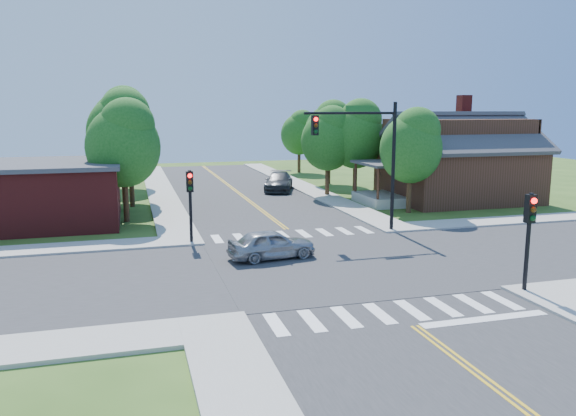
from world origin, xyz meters
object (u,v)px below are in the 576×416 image
object	(u,v)px
house_ne	(457,156)
car_dgrey	(279,182)
signal_pole_se	(530,224)
signal_mast_ne	(366,146)
signal_pole_nw	(190,193)
car_silver	(272,245)

from	to	relation	value
house_ne	car_dgrey	distance (m)	14.46
signal_pole_se	car_dgrey	xyz separation A→B (m)	(-2.10, 28.09, -1.90)
signal_mast_ne	car_dgrey	xyz separation A→B (m)	(-0.41, 16.88, -4.09)
signal_pole_nw	signal_pole_se	bearing A→B (deg)	-45.00
signal_pole_nw	car_dgrey	bearing A→B (deg)	61.69
signal_mast_ne	signal_pole_se	xyz separation A→B (m)	(1.69, -11.21, -2.19)
signal_mast_ne	car_dgrey	bearing A→B (deg)	91.40
house_ne	signal_mast_ne	bearing A→B (deg)	-142.32
signal_mast_ne	signal_pole_se	size ratio (longest dim) A/B	1.89
house_ne	car_dgrey	size ratio (longest dim) A/B	2.30
signal_pole_nw	house_ne	bearing A→B (deg)	22.69
signal_pole_nw	car_silver	xyz separation A→B (m)	(3.22, -3.95, -1.98)
house_ne	car_dgrey	world-z (taller)	house_ne
signal_pole_se	signal_pole_nw	world-z (taller)	same
signal_pole_se	car_dgrey	distance (m)	28.24
signal_pole_nw	house_ne	size ratio (longest dim) A/B	0.29
signal_mast_ne	car_silver	size ratio (longest dim) A/B	1.73
house_ne	car_silver	distance (m)	21.72
signal_pole_se	signal_pole_nw	distance (m)	15.84
car_silver	car_dgrey	world-z (taller)	car_dgrey
signal_mast_ne	car_silver	xyz separation A→B (m)	(-6.29, -3.97, -4.17)
house_ne	car_dgrey	xyz separation A→B (m)	(-11.61, 8.23, -2.56)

